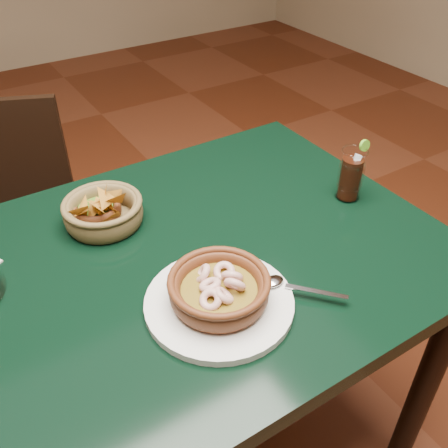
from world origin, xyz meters
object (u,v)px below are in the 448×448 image
dining_chair (15,228)px  chip_basket (103,212)px  dining_table (164,299)px  cola_drink (351,175)px  shrimp_plate (219,293)px

dining_chair → chip_basket: chip_basket is taller
dining_table → cola_drink: 0.52m
shrimp_plate → chip_basket: chip_basket is taller
dining_table → shrimp_plate: 0.21m
shrimp_plate → dining_table: bearing=105.0°
dining_chair → cola_drink: bearing=-46.7°
cola_drink → dining_table: bearing=177.5°
chip_basket → cola_drink: size_ratio=1.43×
dining_chair → cola_drink: (0.68, -0.72, 0.35)m
cola_drink → dining_chair: bearing=133.3°
dining_chair → chip_basket: 0.61m
dining_table → dining_chair: 0.75m
dining_chair → shrimp_plate: 0.94m
dining_chair → cola_drink: size_ratio=5.81×
dining_table → dining_chair: bearing=104.9°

